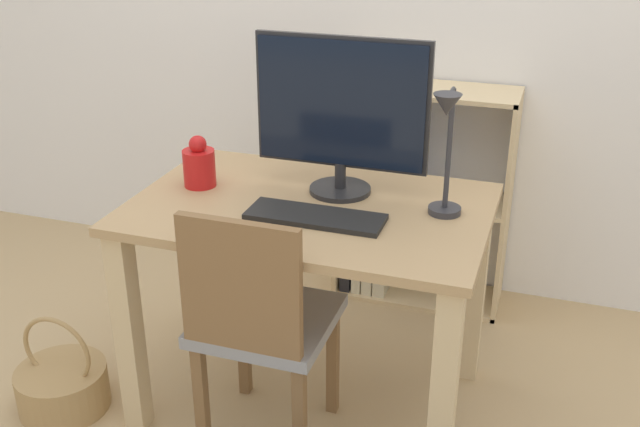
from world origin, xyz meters
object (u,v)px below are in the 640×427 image
Objects in this scene: keyboard at (315,217)px; chair at (259,320)px; vase at (199,165)px; monitor at (341,109)px; bookshelf at (393,193)px; basket at (63,385)px; desk_lamp at (447,143)px.

chair reaches higher than keyboard.
vase is 0.56m from chair.
vase reaches higher than chair.
monitor is 0.89m from bookshelf.
keyboard is at bearing -16.34° from vase.
bookshelf is 1.49m from basket.
basket is (-0.40, -0.35, -0.73)m from vase.
chair is at bearing -126.42° from keyboard.
desk_lamp is (0.35, -0.12, -0.03)m from monitor.
keyboard is at bearing 58.75° from chair.
vase is at bearing 41.24° from basket.
bookshelf reaches higher than basket.
keyboard is 1.10m from basket.
monitor is 0.51m from vase.
chair is at bearing -150.18° from desk_lamp.
desk_lamp is 0.76m from chair.
basket is at bearing -138.76° from vase.
bookshelf is (0.15, 1.09, 0.00)m from chair.
keyboard is (-0.01, -0.23, -0.27)m from monitor.
chair is (-0.12, -0.17, -0.29)m from keyboard.
desk_lamp is at bearing -18.60° from monitor.
keyboard reaches higher than basket.
desk_lamp is (0.36, 0.11, 0.23)m from keyboard.
bookshelf is at bearing 52.54° from basket.
monitor reaches higher than chair.
vase is 0.99m from bookshelf.
desk_lamp is 1.54m from basket.
basket is (-0.85, -0.44, -0.93)m from monitor.
vase is 0.19× the size of bookshelf.
monitor is 0.35m from keyboard.
basket is at bearing -165.59° from keyboard.
keyboard is 1.15× the size of basket.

